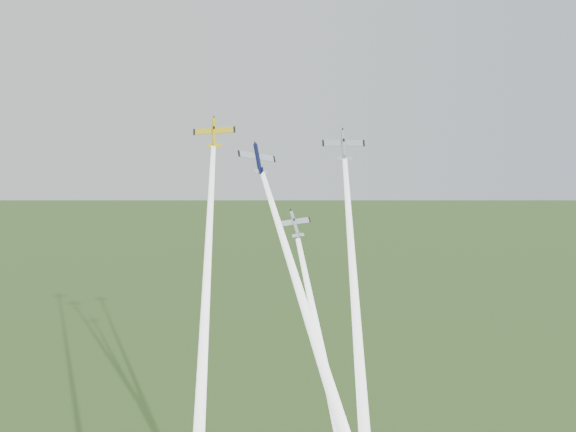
{
  "coord_description": "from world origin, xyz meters",
  "views": [
    {
      "loc": [
        -26.91,
        -138.63,
        109.97
      ],
      "look_at": [
        0.0,
        -6.0,
        92.0
      ],
      "focal_mm": 45.0,
      "sensor_mm": 36.0,
      "label": 1
    }
  ],
  "objects": [
    {
      "name": "smoke_trail_silver_low",
      "position": [
        4.22,
        -25.04,
        60.57
      ],
      "size": [
        7.78,
        37.82,
        55.62
      ],
      "primitive_type": null,
      "rotation": [
        -0.58,
        0.0,
        0.14
      ],
      "color": "white"
    },
    {
      "name": "smoke_trail_navy",
      "position": [
        1.07,
        -17.95,
        75.76
      ],
      "size": [
        13.79,
        32.84,
        49.85
      ],
      "primitive_type": null,
      "rotation": [
        -0.58,
        0.0,
        0.35
      ],
      "color": "white"
    },
    {
      "name": "plane_silver_right",
      "position": [
        12.23,
        -1.05,
        105.12
      ],
      "size": [
        9.26,
        6.93,
        7.78
      ],
      "primitive_type": null,
      "rotation": [
        0.99,
        0.0,
        -0.15
      ],
      "color": "#AAB1B9"
    },
    {
      "name": "plane_silver_low",
      "position": [
        1.4,
        -5.54,
        90.4
      ],
      "size": [
        7.74,
        5.41,
        6.75
      ],
      "primitive_type": null,
      "rotation": [
        0.99,
        -0.09,
        0.14
      ],
      "color": "#A9B1B7"
    },
    {
      "name": "smoke_trail_silver_right",
      "position": [
        9.11,
        -21.77,
        73.41
      ],
      "size": [
        8.36,
        40.26,
        59.38
      ],
      "primitive_type": null,
      "rotation": [
        -0.58,
        0.0,
        -0.15
      ],
      "color": "white"
    },
    {
      "name": "plane_navy",
      "position": [
        -4.97,
        -1.21,
        102.7
      ],
      "size": [
        8.61,
        8.34,
        8.75
      ],
      "primitive_type": null,
      "rotation": [
        0.99,
        0.16,
        0.35
      ],
      "color": "#0D123C"
    },
    {
      "name": "smoke_trail_yellow",
      "position": [
        -17.03,
        -16.39,
        73.51
      ],
      "size": [
        10.82,
        43.06,
        64.03
      ],
      "primitive_type": null,
      "rotation": [
        -0.58,
        0.0,
        -0.2
      ],
      "color": "white"
    },
    {
      "name": "plane_yellow",
      "position": [
        -12.63,
        5.66,
        107.54
      ],
      "size": [
        8.99,
        7.32,
        8.21
      ],
      "primitive_type": null,
      "rotation": [
        0.99,
        -0.06,
        -0.2
      ],
      "color": "gold"
    }
  ]
}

